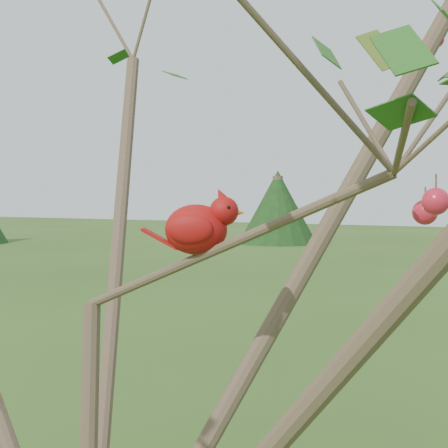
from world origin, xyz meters
name	(u,v)px	position (x,y,z in m)	size (l,w,h in m)	color
crabapple_tree	(82,220)	(0.03, -0.02, 2.12)	(2.35, 2.05, 2.95)	#453425
cardinal	(199,227)	(0.20, 0.08, 2.11)	(0.18, 0.12, 0.13)	#A8100E
distant_trees	(409,210)	(-4.21, 24.25, 1.43)	(41.74, 15.48, 3.05)	#453425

